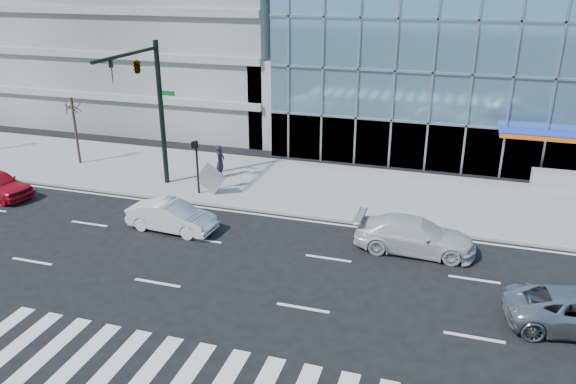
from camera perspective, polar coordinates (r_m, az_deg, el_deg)
name	(u,v)px	position (r m, az deg, el deg)	size (l,w,h in m)	color
ground	(328,258)	(24.35, 4.12, -6.75)	(160.00, 160.00, 0.00)	black
sidewalk	(362,192)	(31.47, 7.50, 0.02)	(120.00, 8.00, 0.15)	gray
ramp_block	(306,97)	(41.27, 1.88, 9.60)	(6.00, 8.00, 6.00)	gray
traffic_signal	(145,82)	(30.42, -14.36, 10.74)	(1.14, 5.74, 8.00)	black
ped_signal_post	(196,159)	(30.52, -9.29, 3.35)	(0.30, 0.33, 3.00)	black
street_tree_near	(72,107)	(37.19, -21.06, 8.09)	(1.10, 1.10, 4.23)	#332319
white_suv	(415,235)	(25.19, 12.74, -4.32)	(2.12, 5.21, 1.51)	silver
white_sedan	(172,216)	(27.11, -11.73, -2.44)	(1.49, 4.29, 1.41)	silver
pedestrian	(220,161)	(33.16, -6.89, 3.11)	(0.71, 0.47, 1.96)	black
tilted_panel	(211,179)	(30.63, -7.85, 1.36)	(1.30, 0.06, 1.30)	gray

